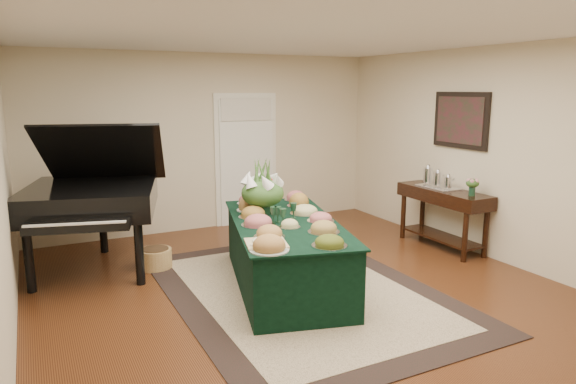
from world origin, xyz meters
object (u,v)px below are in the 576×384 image
floral_centerpiece (263,187)px  grand_piano (92,197)px  mahogany_sideboard (443,202)px  buffet_table (285,254)px

floral_centerpiece → grand_piano: bearing=148.7°
mahogany_sideboard → buffet_table: bearing=-173.2°
buffet_table → floral_centerpiece: (-0.06, 0.46, 0.67)m
buffet_table → floral_centerpiece: size_ratio=4.89×
grand_piano → mahogany_sideboard: 4.56m
grand_piano → floral_centerpiece: bearing=-31.3°
floral_centerpiece → grand_piano: grand_piano is taller
grand_piano → mahogany_sideboard: grand_piano is taller
buffet_table → floral_centerpiece: bearing=97.9°
buffet_table → mahogany_sideboard: bearing=6.8°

